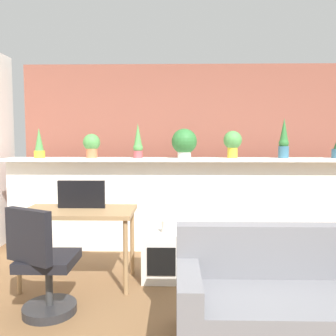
{
  "coord_description": "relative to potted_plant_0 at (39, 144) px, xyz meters",
  "views": [
    {
      "loc": [
        -0.16,
        -2.51,
        1.45
      ],
      "look_at": [
        -0.25,
        1.39,
        1.13
      ],
      "focal_mm": 37.71,
      "sensor_mm": 36.0,
      "label": 1
    }
  ],
  "objects": [
    {
      "name": "desk",
      "position": [
        0.77,
        -1.02,
        -0.72
      ],
      "size": [
        1.1,
        0.6,
        0.75
      ],
      "color": "#99754C",
      "rests_on": "ground"
    },
    {
      "name": "potted_plant_0",
      "position": [
        0.0,
        0.0,
        0.0
      ],
      "size": [
        0.14,
        0.14,
        0.38
      ],
      "color": "gold",
      "rests_on": "plant_shelf"
    },
    {
      "name": "office_chair",
      "position": [
        0.66,
        -1.68,
        -0.99
      ],
      "size": [
        0.52,
        0.52,
        0.91
      ],
      "color": "#262628",
      "rests_on": "ground"
    },
    {
      "name": "potted_plant_4",
      "position": [
        2.46,
        0.06,
        0.03
      ],
      "size": [
        0.23,
        0.23,
        0.34
      ],
      "color": "gold",
      "rests_on": "plant_shelf"
    },
    {
      "name": "ground_plane",
      "position": [
        1.89,
        -1.93,
        -1.38
      ],
      "size": [
        12.0,
        12.0,
        0.0
      ],
      "primitive_type": "plane",
      "color": "brown"
    },
    {
      "name": "potted_plant_5",
      "position": [
        3.09,
        0.01,
        0.05
      ],
      "size": [
        0.13,
        0.13,
        0.5
      ],
      "color": "#386B84",
      "rests_on": "plant_shelf"
    },
    {
      "name": "couch",
      "position": [
        2.52,
        -2.05,
        -1.1
      ],
      "size": [
        1.56,
        0.76,
        0.8
      ],
      "color": "slate",
      "rests_on": "ground"
    },
    {
      "name": "potted_plant_3",
      "position": [
        1.84,
        0.02,
        0.02
      ],
      "size": [
        0.32,
        0.32,
        0.37
      ],
      "color": "silver",
      "rests_on": "plant_shelf"
    },
    {
      "name": "potted_plant_1",
      "position": [
        0.65,
        0.06,
        -0.0
      ],
      "size": [
        0.22,
        0.22,
        0.31
      ],
      "color": "#C66B42",
      "rests_on": "plant_shelf"
    },
    {
      "name": "potted_plant_2",
      "position": [
        1.25,
        0.03,
        0.02
      ],
      "size": [
        0.12,
        0.12,
        0.44
      ],
      "color": "#B7474C",
      "rests_on": "plant_shelf"
    },
    {
      "name": "divider_wall",
      "position": [
        1.89,
        0.07,
        -0.8
      ],
      "size": [
        4.65,
        0.16,
        1.17
      ],
      "primitive_type": "cube",
      "color": "white",
      "rests_on": "ground"
    },
    {
      "name": "side_cube_shelf",
      "position": [
        1.59,
        -0.89,
        -1.13
      ],
      "size": [
        0.4,
        0.41,
        0.5
      ],
      "color": "silver",
      "rests_on": "ground"
    },
    {
      "name": "brick_wall_behind",
      "position": [
        1.89,
        0.67,
        -0.13
      ],
      "size": [
        4.65,
        0.1,
        2.5
      ],
      "primitive_type": "cube",
      "color": "brown",
      "rests_on": "ground"
    },
    {
      "name": "vase_on_shelf",
      "position": [
        1.63,
        -0.93,
        -0.82
      ],
      "size": [
        0.08,
        0.08,
        0.12
      ],
      "primitive_type": "cylinder",
      "color": "silver",
      "rests_on": "side_cube_shelf"
    },
    {
      "name": "tv_monitor",
      "position": [
        0.78,
        -0.94,
        -0.49
      ],
      "size": [
        0.47,
        0.04,
        0.28
      ],
      "primitive_type": "cube",
      "color": "black",
      "rests_on": "desk"
    },
    {
      "name": "plant_shelf",
      "position": [
        1.89,
        0.03,
        -0.19
      ],
      "size": [
        4.65,
        0.39,
        0.04
      ],
      "primitive_type": "cube",
      "color": "white",
      "rests_on": "divider_wall"
    }
  ]
}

